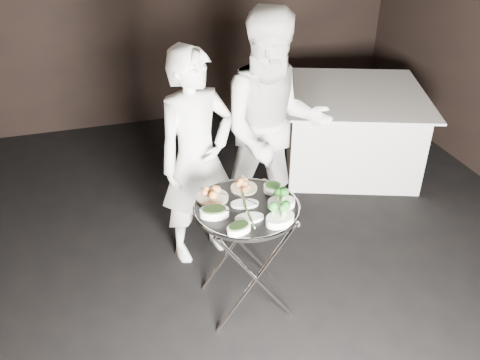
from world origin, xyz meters
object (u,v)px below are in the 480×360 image
object	(u,v)px
waiter_left	(197,159)
dining_table	(350,129)
tray_stand	(246,252)
waiter_right	(274,130)
serving_tray	(247,208)

from	to	relation	value
waiter_left	dining_table	world-z (taller)	waiter_left
tray_stand	waiter_left	distance (m)	0.81
waiter_left	waiter_right	world-z (taller)	waiter_right
tray_stand	waiter_left	bearing A→B (deg)	104.64
tray_stand	serving_tray	bearing A→B (deg)	45.00
waiter_left	waiter_right	size ratio (longest dim) A/B	0.90
serving_tray	dining_table	distance (m)	2.37
waiter_left	serving_tray	bearing A→B (deg)	-94.23
tray_stand	waiter_right	xyz separation A→B (m)	(0.47, 0.80, 0.49)
serving_tray	waiter_right	distance (m)	0.94
serving_tray	waiter_right	world-z (taller)	waiter_right
waiter_right	waiter_left	bearing A→B (deg)	-161.74
dining_table	tray_stand	bearing A→B (deg)	-134.59
tray_stand	dining_table	bearing A→B (deg)	45.41
waiter_left	dining_table	distance (m)	2.11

